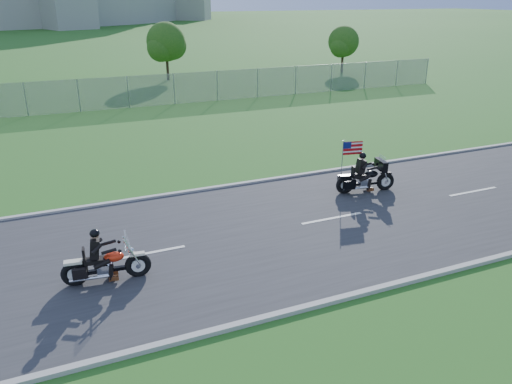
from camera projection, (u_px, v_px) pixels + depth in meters
name	position (u px, v px, depth m)	size (l,w,h in m)	color
ground	(214.00, 242.00, 14.65)	(420.00, 420.00, 0.00)	#255B1C
road	(214.00, 241.00, 14.64)	(120.00, 8.00, 0.04)	#28282B
curb_north	(179.00, 193.00, 18.09)	(120.00, 0.18, 0.12)	#9E9B93
curb_south	(272.00, 316.00, 11.17)	(120.00, 0.18, 0.12)	#9E9B93
fence	(26.00, 99.00, 29.56)	(60.00, 0.03, 2.00)	gray
tree_fence_near	(166.00, 44.00, 41.45)	(3.52, 3.28, 4.75)	#382316
tree_fence_far	(344.00, 43.00, 45.69)	(3.08, 2.87, 4.20)	#382316
motorcycle_lead	(105.00, 265.00, 12.45)	(2.21, 0.69, 1.48)	black
motorcycle_follow	(365.00, 179.00, 18.15)	(2.26, 0.90, 1.90)	black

